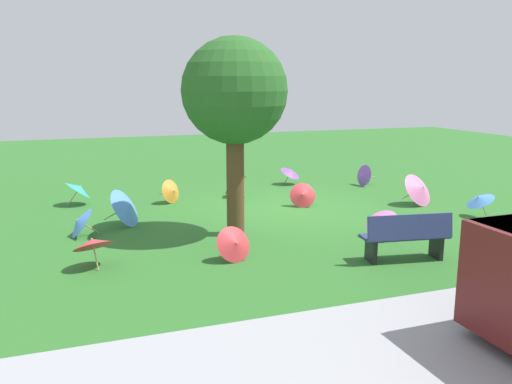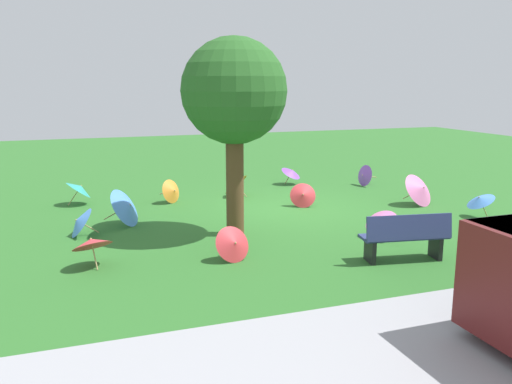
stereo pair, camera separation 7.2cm
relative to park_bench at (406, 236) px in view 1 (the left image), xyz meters
name	(u,v)px [view 1 (the left image)]	position (x,y,z in m)	size (l,w,h in m)	color
ground	(287,209)	(0.46, -4.47, -0.47)	(40.00, 40.00, 0.00)	#2D6B28
park_bench	(406,236)	(0.00, 0.00, 0.00)	(1.66, 0.73, 0.90)	navy
shade_tree	(235,94)	(2.39, -2.70, 2.51)	(2.18, 2.18, 4.12)	brown
parasol_blue_0	(480,199)	(-3.54, -2.10, -0.01)	(0.73, 0.75, 0.67)	tan
parasol_orange_0	(234,183)	(1.26, -6.44, -0.08)	(1.02, 1.04, 0.72)	tan
parasol_red_0	(93,243)	(5.37, -1.56, -0.02)	(0.88, 0.87, 0.66)	tan
parasol_pink_0	(420,189)	(-3.02, -3.67, -0.02)	(1.14, 1.01, 0.90)	tan
parasol_blue_1	(79,222)	(5.55, -3.63, -0.14)	(0.69, 0.75, 0.65)	tan
parasol_pink_1	(381,220)	(-0.33, -1.34, -0.06)	(0.84, 0.88, 0.65)	tan
parasol_orange_1	(172,191)	(3.10, -6.12, -0.13)	(0.71, 0.69, 0.67)	tan
parasol_blue_2	(127,207)	(4.49, -4.17, -0.02)	(1.02, 1.12, 0.90)	tan
parasol_red_1	(235,244)	(2.93, -1.03, -0.13)	(0.78, 0.67, 0.66)	tan
parasol_teal_0	(79,188)	(5.46, -6.75, -0.02)	(0.75, 0.80, 0.72)	tan
parasol_purple_1	(291,172)	(-0.96, -7.50, -0.05)	(0.90, 0.90, 0.63)	tan
parasol_red_3	(303,195)	(-0.02, -4.53, -0.14)	(0.76, 0.65, 0.64)	tan
parasol_purple_2	(363,175)	(-3.00, -6.53, -0.13)	(0.66, 0.69, 0.67)	tan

